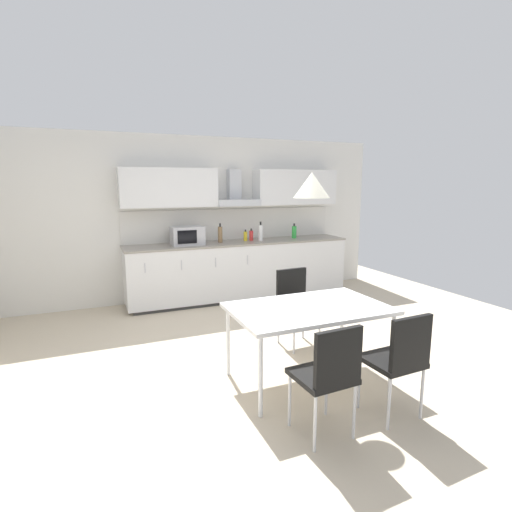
{
  "coord_description": "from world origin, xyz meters",
  "views": [
    {
      "loc": [
        -1.46,
        -3.63,
        1.83
      ],
      "look_at": [
        0.34,
        0.62,
        1.0
      ],
      "focal_mm": 28.0,
      "sensor_mm": 36.0,
      "label": 1
    }
  ],
  "objects_px": {
    "microwave": "(187,236)",
    "pendant_lamp": "(312,185)",
    "bottle_brown": "(220,234)",
    "chair_near_right": "(400,355)",
    "dining_table": "(309,311)",
    "chair_far_right": "(295,299)",
    "bottle_yellow": "(245,236)",
    "bottle_white": "(261,233)",
    "chair_near_left": "(329,370)",
    "bottle_red": "(251,235)",
    "bottle_green": "(294,232)"
  },
  "relations": [
    {
      "from": "microwave",
      "to": "pendant_lamp",
      "type": "bearing_deg",
      "value": -81.23
    },
    {
      "from": "microwave",
      "to": "bottle_brown",
      "type": "height_order",
      "value": "bottle_brown"
    },
    {
      "from": "chair_near_right",
      "to": "dining_table",
      "type": "bearing_deg",
      "value": 111.41
    },
    {
      "from": "chair_far_right",
      "to": "chair_near_right",
      "type": "relative_size",
      "value": 1.0
    },
    {
      "from": "bottle_yellow",
      "to": "chair_near_right",
      "type": "bearing_deg",
      "value": -93.1
    },
    {
      "from": "bottle_yellow",
      "to": "microwave",
      "type": "bearing_deg",
      "value": -176.55
    },
    {
      "from": "microwave",
      "to": "bottle_white",
      "type": "distance_m",
      "value": 1.2
    },
    {
      "from": "bottle_white",
      "to": "chair_near_left",
      "type": "height_order",
      "value": "bottle_white"
    },
    {
      "from": "dining_table",
      "to": "pendant_lamp",
      "type": "bearing_deg",
      "value": -90.0
    },
    {
      "from": "bottle_red",
      "to": "pendant_lamp",
      "type": "xyz_separation_m",
      "value": [
        -0.63,
        -2.92,
        0.81
      ]
    },
    {
      "from": "dining_table",
      "to": "chair_far_right",
      "type": "height_order",
      "value": "chair_far_right"
    },
    {
      "from": "chair_near_right",
      "to": "chair_far_right",
      "type": "bearing_deg",
      "value": 90.28
    },
    {
      "from": "bottle_red",
      "to": "pendant_lamp",
      "type": "distance_m",
      "value": 3.1
    },
    {
      "from": "bottle_white",
      "to": "dining_table",
      "type": "height_order",
      "value": "bottle_white"
    },
    {
      "from": "microwave",
      "to": "bottle_brown",
      "type": "distance_m",
      "value": 0.53
    },
    {
      "from": "bottle_yellow",
      "to": "chair_near_right",
      "type": "relative_size",
      "value": 0.21
    },
    {
      "from": "bottle_brown",
      "to": "microwave",
      "type": "bearing_deg",
      "value": -176.93
    },
    {
      "from": "bottle_green",
      "to": "dining_table",
      "type": "relative_size",
      "value": 0.17
    },
    {
      "from": "bottle_red",
      "to": "chair_near_left",
      "type": "xyz_separation_m",
      "value": [
        -0.95,
        -3.75,
        -0.48
      ]
    },
    {
      "from": "bottle_brown",
      "to": "pendant_lamp",
      "type": "xyz_separation_m",
      "value": [
        -0.09,
        -2.9,
        0.77
      ]
    },
    {
      "from": "chair_near_left",
      "to": "chair_far_right",
      "type": "relative_size",
      "value": 1.0
    },
    {
      "from": "bottle_white",
      "to": "dining_table",
      "type": "relative_size",
      "value": 0.22
    },
    {
      "from": "bottle_brown",
      "to": "bottle_yellow",
      "type": "bearing_deg",
      "value": 3.9
    },
    {
      "from": "bottle_brown",
      "to": "chair_near_left",
      "type": "height_order",
      "value": "bottle_brown"
    },
    {
      "from": "bottle_red",
      "to": "chair_near_left",
      "type": "height_order",
      "value": "bottle_red"
    },
    {
      "from": "bottle_white",
      "to": "chair_near_right",
      "type": "xyz_separation_m",
      "value": [
        -0.43,
        -3.67,
        -0.53
      ]
    },
    {
      "from": "bottle_white",
      "to": "microwave",
      "type": "bearing_deg",
      "value": 178.49
    },
    {
      "from": "bottle_white",
      "to": "chair_far_right",
      "type": "distance_m",
      "value": 2.12
    },
    {
      "from": "bottle_green",
      "to": "pendant_lamp",
      "type": "xyz_separation_m",
      "value": [
        -1.41,
        -2.9,
        0.79
      ]
    },
    {
      "from": "bottle_yellow",
      "to": "pendant_lamp",
      "type": "bearing_deg",
      "value": -100.24
    },
    {
      "from": "bottle_yellow",
      "to": "chair_near_right",
      "type": "height_order",
      "value": "bottle_yellow"
    },
    {
      "from": "bottle_yellow",
      "to": "pendant_lamp",
      "type": "relative_size",
      "value": 0.56
    },
    {
      "from": "microwave",
      "to": "chair_near_right",
      "type": "relative_size",
      "value": 0.55
    },
    {
      "from": "microwave",
      "to": "chair_far_right",
      "type": "distance_m",
      "value": 2.24
    },
    {
      "from": "bottle_green",
      "to": "pendant_lamp",
      "type": "bearing_deg",
      "value": -115.93
    },
    {
      "from": "chair_near_left",
      "to": "dining_table",
      "type": "bearing_deg",
      "value": 69.07
    },
    {
      "from": "bottle_brown",
      "to": "bottle_red",
      "type": "relative_size",
      "value": 1.57
    },
    {
      "from": "dining_table",
      "to": "pendant_lamp",
      "type": "xyz_separation_m",
      "value": [
        0.0,
        -0.0,
        1.15
      ]
    },
    {
      "from": "bottle_yellow",
      "to": "bottle_red",
      "type": "relative_size",
      "value": 0.93
    },
    {
      "from": "bottle_yellow",
      "to": "chair_near_left",
      "type": "height_order",
      "value": "bottle_yellow"
    },
    {
      "from": "bottle_brown",
      "to": "dining_table",
      "type": "relative_size",
      "value": 0.21
    },
    {
      "from": "chair_near_left",
      "to": "chair_near_right",
      "type": "height_order",
      "value": "same"
    },
    {
      "from": "bottle_red",
      "to": "dining_table",
      "type": "bearing_deg",
      "value": -102.14
    },
    {
      "from": "chair_near_right",
      "to": "chair_near_left",
      "type": "bearing_deg",
      "value": 180.0
    },
    {
      "from": "bottle_green",
      "to": "chair_far_right",
      "type": "xyz_separation_m",
      "value": [
        -1.09,
        -2.07,
        -0.5
      ]
    },
    {
      "from": "chair_near_left",
      "to": "chair_near_right",
      "type": "distance_m",
      "value": 0.64
    },
    {
      "from": "bottle_yellow",
      "to": "chair_near_right",
      "type": "distance_m",
      "value": 3.8
    },
    {
      "from": "microwave",
      "to": "chair_near_left",
      "type": "distance_m",
      "value": 3.74
    },
    {
      "from": "chair_near_left",
      "to": "bottle_white",
      "type": "bearing_deg",
      "value": 73.66
    },
    {
      "from": "bottle_brown",
      "to": "chair_near_right",
      "type": "xyz_separation_m",
      "value": [
        0.24,
        -3.73,
        -0.52
      ]
    }
  ]
}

